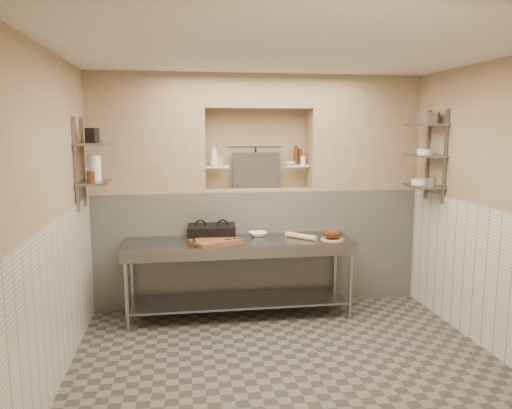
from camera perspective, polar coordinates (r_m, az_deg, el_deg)
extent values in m
cube|color=#5A5550|center=(4.95, 3.45, -17.79)|extent=(4.00, 3.90, 0.10)
cube|color=silver|center=(4.49, 3.79, 17.54)|extent=(4.00, 3.90, 0.10)
cube|color=tan|center=(4.54, -22.61, -1.58)|extent=(0.10, 3.90, 2.80)
cube|color=tan|center=(5.32, 25.71, -0.36)|extent=(0.10, 3.90, 2.80)
cube|color=tan|center=(6.45, -0.16, 1.90)|extent=(4.00, 0.10, 2.80)
cube|color=tan|center=(2.63, 12.99, -8.14)|extent=(4.00, 0.10, 2.80)
cube|color=silver|center=(6.33, 0.18, -4.67)|extent=(4.00, 0.40, 1.40)
cube|color=tan|center=(6.20, 0.18, 1.73)|extent=(1.30, 0.40, 0.02)
cube|color=tan|center=(6.10, -12.34, 7.92)|extent=(1.35, 0.40, 1.40)
cube|color=tan|center=(6.50, 11.92, 7.96)|extent=(1.35, 0.40, 1.40)
cube|color=tan|center=(6.18, 0.19, 12.76)|extent=(1.30, 0.40, 0.40)
cube|color=silver|center=(4.69, -21.39, -10.02)|extent=(0.02, 3.90, 1.40)
cube|color=silver|center=(5.43, 24.71, -7.69)|extent=(0.02, 3.90, 1.40)
cube|color=white|center=(6.12, -4.46, 4.34)|extent=(0.28, 0.16, 0.02)
cube|color=white|center=(6.27, 4.71, 4.44)|extent=(0.28, 0.16, 0.02)
cylinder|color=gray|center=(6.33, -0.06, 6.77)|extent=(0.70, 0.02, 0.02)
cylinder|color=black|center=(6.32, -0.03, 5.22)|extent=(0.02, 0.02, 0.30)
cube|color=#383330|center=(6.28, 0.04, 3.92)|extent=(0.60, 0.08, 0.45)
cube|color=slate|center=(5.69, -19.12, 4.59)|extent=(0.03, 0.03, 0.95)
cube|color=slate|center=(5.30, -19.89, 4.30)|extent=(0.03, 0.03, 0.95)
cube|color=slate|center=(5.49, -18.00, 2.42)|extent=(0.30, 0.50, 0.02)
cube|color=slate|center=(5.46, -18.19, 6.59)|extent=(0.30, 0.50, 0.03)
cube|color=slate|center=(6.31, 19.01, 5.39)|extent=(0.03, 0.03, 1.05)
cube|color=slate|center=(5.96, 20.79, 5.15)|extent=(0.03, 0.03, 1.05)
cube|color=slate|center=(6.10, 18.60, 2.02)|extent=(0.30, 0.50, 0.02)
cube|color=slate|center=(6.07, 18.75, 5.30)|extent=(0.30, 0.50, 0.02)
cube|color=slate|center=(6.07, 18.91, 8.60)|extent=(0.30, 0.50, 0.03)
cube|color=gray|center=(5.72, -1.94, -4.26)|extent=(2.60, 0.70, 0.04)
cube|color=gray|center=(5.91, -1.90, -10.89)|extent=(2.45, 0.60, 0.03)
cube|color=gray|center=(5.41, -1.52, -5.64)|extent=(2.60, 0.02, 0.12)
cylinder|color=gray|center=(5.55, -14.56, -9.74)|extent=(0.04, 0.04, 0.86)
cylinder|color=gray|center=(6.10, -14.01, -8.05)|extent=(0.04, 0.04, 0.86)
cylinder|color=gray|center=(5.83, 10.76, -8.72)|extent=(0.04, 0.04, 0.86)
cylinder|color=gray|center=(6.36, 9.02, -7.22)|extent=(0.04, 0.04, 0.86)
cube|color=black|center=(5.83, -5.09, -3.34)|extent=(0.57, 0.43, 0.10)
cube|color=black|center=(5.81, -5.10, -2.62)|extent=(0.57, 0.43, 0.05)
cube|color=brown|center=(5.54, -4.65, -4.23)|extent=(0.61, 0.53, 0.05)
cube|color=gray|center=(5.55, -2.28, -3.94)|extent=(0.26, 0.09, 0.01)
cylinder|color=gray|center=(5.44, -7.02, -4.14)|extent=(0.05, 0.28, 0.03)
imported|color=white|center=(5.90, 0.22, -3.40)|extent=(0.23, 0.23, 0.05)
cylinder|color=#DCBE88|center=(5.78, 5.14, -3.63)|extent=(0.32, 0.34, 0.06)
cylinder|color=#DCBE88|center=(5.78, 8.70, -3.94)|extent=(0.26, 0.26, 0.02)
ellipsoid|color=#4C2D19|center=(5.76, 8.72, -3.22)|extent=(0.22, 0.22, 0.13)
imported|color=white|center=(6.08, -4.82, 5.61)|extent=(0.12, 0.13, 0.25)
cube|color=tan|center=(6.14, -4.17, 5.03)|extent=(0.08, 0.08, 0.12)
imported|color=white|center=(6.20, 3.95, 4.69)|extent=(0.16, 0.16, 0.04)
cylinder|color=#432512|center=(6.31, 5.04, 5.47)|extent=(0.05, 0.05, 0.20)
cylinder|color=#432512|center=(6.28, 4.58, 5.64)|extent=(0.06, 0.06, 0.24)
cylinder|color=white|center=(6.27, 5.40, 5.04)|extent=(0.06, 0.06, 0.11)
cylinder|color=white|center=(5.53, -17.97, 3.99)|extent=(0.13, 0.13, 0.27)
cylinder|color=#432512|center=(5.29, -18.38, 2.99)|extent=(0.08, 0.08, 0.12)
cube|color=black|center=(5.47, -18.22, 7.52)|extent=(0.14, 0.14, 0.15)
cylinder|color=white|center=(6.17, 18.28, 2.50)|extent=(0.20, 0.20, 0.06)
cylinder|color=gray|center=(5.94, 19.38, 2.46)|extent=(0.11, 0.11, 0.11)
cylinder|color=white|center=(6.08, 18.72, 5.72)|extent=(0.17, 0.17, 0.06)
cube|color=gray|center=(6.04, 19.07, 9.32)|extent=(0.19, 0.22, 0.13)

